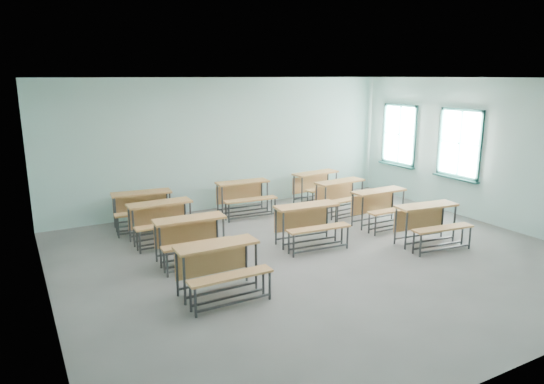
{
  "coord_description": "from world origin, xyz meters",
  "views": [
    {
      "loc": [
        -4.8,
        -6.95,
        3.24
      ],
      "look_at": [
        -0.31,
        1.2,
        1.0
      ],
      "focal_mm": 32.0,
      "sensor_mm": 36.0,
      "label": 1
    }
  ],
  "objects_px": {
    "desk_unit_r1c1": "(309,219)",
    "desk_unit_r2c0": "(162,216)",
    "desk_unit_r3c2": "(318,183)",
    "desk_unit_r1c0": "(192,233)",
    "desk_unit_r0c0": "(220,262)",
    "desk_unit_r3c1": "(244,193)",
    "desk_unit_r3c0": "(143,205)",
    "desk_unit_r2c2": "(343,192)",
    "desk_unit_r0c2": "(429,219)",
    "desk_unit_r1c2": "(382,203)"
  },
  "relations": [
    {
      "from": "desk_unit_r1c1",
      "to": "desk_unit_r2c0",
      "type": "xyz_separation_m",
      "value": [
        -2.45,
        1.58,
        0.0
      ]
    },
    {
      "from": "desk_unit_r3c2",
      "to": "desk_unit_r1c0",
      "type": "bearing_deg",
      "value": -156.69
    },
    {
      "from": "desk_unit_r0c0",
      "to": "desk_unit_r1c1",
      "type": "relative_size",
      "value": 0.95
    },
    {
      "from": "desk_unit_r1c0",
      "to": "desk_unit_r3c1",
      "type": "relative_size",
      "value": 0.99
    },
    {
      "from": "desk_unit_r1c1",
      "to": "desk_unit_r3c0",
      "type": "relative_size",
      "value": 0.99
    },
    {
      "from": "desk_unit_r1c0",
      "to": "desk_unit_r2c0",
      "type": "distance_m",
      "value": 1.33
    },
    {
      "from": "desk_unit_r1c1",
      "to": "desk_unit_r2c2",
      "type": "height_order",
      "value": "same"
    },
    {
      "from": "desk_unit_r3c0",
      "to": "desk_unit_r3c2",
      "type": "xyz_separation_m",
      "value": [
        4.57,
        0.02,
        0.0
      ]
    },
    {
      "from": "desk_unit_r0c0",
      "to": "desk_unit_r2c0",
      "type": "bearing_deg",
      "value": 90.89
    },
    {
      "from": "desk_unit_r1c0",
      "to": "desk_unit_r3c0",
      "type": "distance_m",
      "value": 2.39
    },
    {
      "from": "desk_unit_r0c2",
      "to": "desk_unit_r3c2",
      "type": "relative_size",
      "value": 1.01
    },
    {
      "from": "desk_unit_r0c0",
      "to": "desk_unit_r1c2",
      "type": "relative_size",
      "value": 1.0
    },
    {
      "from": "desk_unit_r1c0",
      "to": "desk_unit_r3c2",
      "type": "distance_m",
      "value": 4.93
    },
    {
      "from": "desk_unit_r3c1",
      "to": "desk_unit_r1c2",
      "type": "bearing_deg",
      "value": -41.79
    },
    {
      "from": "desk_unit_r3c0",
      "to": "desk_unit_r3c2",
      "type": "height_order",
      "value": "same"
    },
    {
      "from": "desk_unit_r0c2",
      "to": "desk_unit_r3c2",
      "type": "height_order",
      "value": "same"
    },
    {
      "from": "desk_unit_r2c0",
      "to": "desk_unit_r1c1",
      "type": "bearing_deg",
      "value": -32.99
    },
    {
      "from": "desk_unit_r1c2",
      "to": "desk_unit_r3c2",
      "type": "height_order",
      "value": "same"
    },
    {
      "from": "desk_unit_r0c0",
      "to": "desk_unit_r1c0",
      "type": "xyz_separation_m",
      "value": [
        0.09,
        1.5,
        0.0
      ]
    },
    {
      "from": "desk_unit_r0c2",
      "to": "desk_unit_r3c1",
      "type": "bearing_deg",
      "value": 127.95
    },
    {
      "from": "desk_unit_r1c0",
      "to": "desk_unit_r2c2",
      "type": "xyz_separation_m",
      "value": [
        4.23,
        1.23,
        0.0
      ]
    },
    {
      "from": "desk_unit_r3c0",
      "to": "desk_unit_r2c2",
      "type": "bearing_deg",
      "value": -8.33
    },
    {
      "from": "desk_unit_r3c0",
      "to": "desk_unit_r3c1",
      "type": "distance_m",
      "value": 2.39
    },
    {
      "from": "desk_unit_r1c1",
      "to": "desk_unit_r3c2",
      "type": "height_order",
      "value": "same"
    },
    {
      "from": "desk_unit_r1c2",
      "to": "desk_unit_r3c1",
      "type": "relative_size",
      "value": 0.96
    },
    {
      "from": "desk_unit_r2c2",
      "to": "desk_unit_r0c0",
      "type": "bearing_deg",
      "value": -152.38
    },
    {
      "from": "desk_unit_r1c1",
      "to": "desk_unit_r2c2",
      "type": "bearing_deg",
      "value": 42.12
    },
    {
      "from": "desk_unit_r1c2",
      "to": "desk_unit_r2c2",
      "type": "relative_size",
      "value": 0.95
    },
    {
      "from": "desk_unit_r1c2",
      "to": "desk_unit_r3c2",
      "type": "xyz_separation_m",
      "value": [
        -0.07,
        2.37,
        0.0
      ]
    },
    {
      "from": "desk_unit_r0c0",
      "to": "desk_unit_r3c0",
      "type": "distance_m",
      "value": 3.88
    },
    {
      "from": "desk_unit_r0c2",
      "to": "desk_unit_r1c2",
      "type": "distance_m",
      "value": 1.4
    },
    {
      "from": "desk_unit_r1c1",
      "to": "desk_unit_r1c2",
      "type": "relative_size",
      "value": 1.05
    },
    {
      "from": "desk_unit_r2c0",
      "to": "desk_unit_r3c0",
      "type": "relative_size",
      "value": 0.94
    },
    {
      "from": "desk_unit_r1c0",
      "to": "desk_unit_r3c1",
      "type": "bearing_deg",
      "value": 49.76
    },
    {
      "from": "desk_unit_r1c0",
      "to": "desk_unit_r1c1",
      "type": "xyz_separation_m",
      "value": [
        2.3,
        -0.25,
        0.0
      ]
    },
    {
      "from": "desk_unit_r3c1",
      "to": "desk_unit_r3c2",
      "type": "xyz_separation_m",
      "value": [
        2.18,
        0.09,
        0.0
      ]
    },
    {
      "from": "desk_unit_r0c0",
      "to": "desk_unit_r3c1",
      "type": "height_order",
      "value": "same"
    },
    {
      "from": "desk_unit_r0c0",
      "to": "desk_unit_r1c0",
      "type": "relative_size",
      "value": 0.97
    },
    {
      "from": "desk_unit_r2c2",
      "to": "desk_unit_r3c1",
      "type": "height_order",
      "value": "same"
    },
    {
      "from": "desk_unit_r0c2",
      "to": "desk_unit_r1c1",
      "type": "bearing_deg",
      "value": 158.15
    },
    {
      "from": "desk_unit_r0c0",
      "to": "desk_unit_r2c2",
      "type": "relative_size",
      "value": 0.95
    },
    {
      "from": "desk_unit_r2c0",
      "to": "desk_unit_r1c0",
      "type": "bearing_deg",
      "value": -83.78
    },
    {
      "from": "desk_unit_r0c2",
      "to": "desk_unit_r2c0",
      "type": "height_order",
      "value": "same"
    },
    {
      "from": "desk_unit_r0c2",
      "to": "desk_unit_r1c2",
      "type": "height_order",
      "value": "same"
    },
    {
      "from": "desk_unit_r0c0",
      "to": "desk_unit_r3c2",
      "type": "bearing_deg",
      "value": 41.23
    },
    {
      "from": "desk_unit_r1c0",
      "to": "desk_unit_r1c2",
      "type": "distance_m",
      "value": 4.38
    },
    {
      "from": "desk_unit_r1c2",
      "to": "desk_unit_r3c0",
      "type": "bearing_deg",
      "value": 153.24
    },
    {
      "from": "desk_unit_r1c2",
      "to": "desk_unit_r0c0",
      "type": "bearing_deg",
      "value": -161.1
    },
    {
      "from": "desk_unit_r0c2",
      "to": "desk_unit_r3c0",
      "type": "distance_m",
      "value": 5.95
    },
    {
      "from": "desk_unit_r2c2",
      "to": "desk_unit_r1c0",
      "type": "bearing_deg",
      "value": -168.43
    }
  ]
}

